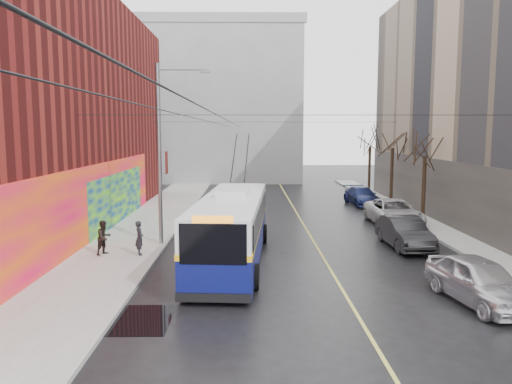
% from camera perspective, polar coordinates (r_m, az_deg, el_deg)
% --- Properties ---
extents(ground, '(140.00, 140.00, 0.00)m').
position_cam_1_polar(ground, '(15.82, 6.34, -14.35)').
color(ground, black).
rests_on(ground, ground).
extents(sidewalk_left, '(4.00, 60.00, 0.15)m').
position_cam_1_polar(sidewalk_left, '(27.89, -13.52, -4.95)').
color(sidewalk_left, gray).
rests_on(sidewalk_left, ground).
extents(sidewalk_right, '(2.00, 60.00, 0.15)m').
position_cam_1_polar(sidewalk_right, '(29.33, 21.06, -4.64)').
color(sidewalk_right, gray).
rests_on(sidewalk_right, ground).
extents(lane_line, '(0.12, 50.00, 0.01)m').
position_cam_1_polar(lane_line, '(29.39, 5.82, -4.32)').
color(lane_line, '#BFB74C').
rests_on(lane_line, ground).
extents(building_far, '(20.50, 12.10, 18.00)m').
position_cam_1_polar(building_far, '(59.84, -4.88, 10.09)').
color(building_far, gray).
rests_on(building_far, ground).
extents(streetlight_pole, '(2.65, 0.60, 9.00)m').
position_cam_1_polar(streetlight_pole, '(24.99, -10.65, 4.80)').
color(streetlight_pole, slate).
rests_on(streetlight_pole, ground).
extents(catenary_wires, '(18.00, 60.00, 0.22)m').
position_cam_1_polar(catenary_wires, '(29.40, -2.12, 7.95)').
color(catenary_wires, black).
extents(tree_near, '(3.20, 3.20, 6.40)m').
position_cam_1_polar(tree_near, '(32.52, 18.81, 5.26)').
color(tree_near, black).
rests_on(tree_near, ground).
extents(tree_mid, '(3.20, 3.20, 6.68)m').
position_cam_1_polar(tree_mid, '(39.18, 15.38, 6.01)').
color(tree_mid, black).
rests_on(tree_mid, ground).
extents(tree_far, '(3.20, 3.20, 6.57)m').
position_cam_1_polar(tree_far, '(45.94, 12.93, 6.06)').
color(tree_far, black).
rests_on(tree_far, ground).
extents(puddle, '(2.34, 2.58, 0.01)m').
position_cam_1_polar(puddle, '(16.20, -13.87, -13.98)').
color(puddle, black).
rests_on(puddle, ground).
extents(pigeons_flying, '(1.80, 1.26, 2.66)m').
position_cam_1_polar(pigeons_flying, '(25.37, -1.75, 10.21)').
color(pigeons_flying, slate).
extents(trolleybus, '(3.41, 11.95, 5.60)m').
position_cam_1_polar(trolleybus, '(21.96, -2.78, -4.02)').
color(trolleybus, '#0B0F52').
rests_on(trolleybus, ground).
extents(parked_car_a, '(2.58, 4.84, 1.57)m').
position_cam_1_polar(parked_car_a, '(18.49, 24.16, -9.21)').
color(parked_car_a, silver).
rests_on(parked_car_a, ground).
extents(parked_car_b, '(1.82, 4.71, 1.53)m').
position_cam_1_polar(parked_car_b, '(25.77, 16.61, -4.46)').
color(parked_car_b, black).
rests_on(parked_car_b, ground).
extents(parked_car_c, '(2.70, 5.70, 1.57)m').
position_cam_1_polar(parked_car_c, '(31.74, 15.45, -2.26)').
color(parked_car_c, silver).
rests_on(parked_car_c, ground).
extents(parked_car_d, '(2.41, 4.92, 1.38)m').
position_cam_1_polar(parked_car_d, '(39.88, 12.02, -0.46)').
color(parked_car_d, navy).
rests_on(parked_car_d, ground).
extents(following_car, '(2.20, 4.40, 1.44)m').
position_cam_1_polar(following_car, '(35.96, -4.11, -1.07)').
color(following_car, '#BBBCC0').
rests_on(following_car, ground).
extents(pedestrian_a, '(0.56, 0.67, 1.56)m').
position_cam_1_polar(pedestrian_a, '(23.30, -13.18, -5.13)').
color(pedestrian_a, black).
rests_on(pedestrian_a, sidewalk_left).
extents(pedestrian_b, '(0.91, 0.96, 1.57)m').
position_cam_1_polar(pedestrian_b, '(23.78, -16.97, -5.00)').
color(pedestrian_b, black).
rests_on(pedestrian_b, sidewalk_left).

